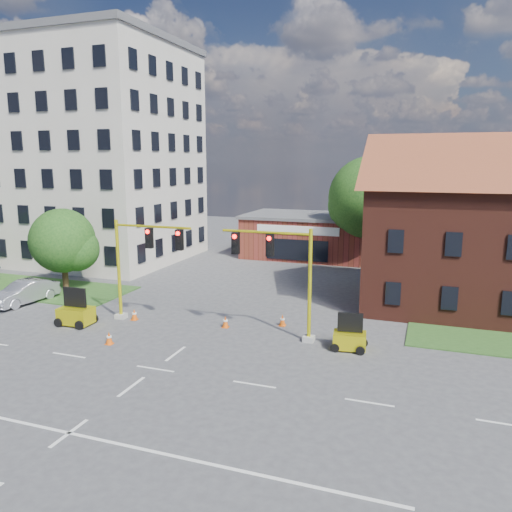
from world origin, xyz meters
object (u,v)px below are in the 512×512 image
trailer_east (350,339)px  signal_mast_west (141,259)px  trailer_west (76,314)px  signal_mast_east (280,269)px  pickup_white (435,303)px

trailer_east → signal_mast_west: bearing=170.9°
signal_mast_west → trailer_east: signal_mast_west is taller
trailer_west → trailer_east: (16.10, 1.48, -0.09)m
signal_mast_west → signal_mast_east: bearing=0.0°
trailer_west → signal_mast_east: bearing=6.5°
signal_mast_east → trailer_east: (3.93, -0.46, -3.33)m
signal_mast_west → trailer_east: 13.08m
signal_mast_east → trailer_west: size_ratio=2.82×
signal_mast_west → pickup_white: (16.81, 7.33, -3.14)m
pickup_white → trailer_east: bearing=154.7°
trailer_west → trailer_east: size_ratio=1.16×
signal_mast_east → trailer_west: 12.74m
signal_mast_east → trailer_east: signal_mast_east is taller
signal_mast_west → trailer_west: size_ratio=2.82×
trailer_west → pickup_white: size_ratio=0.39×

